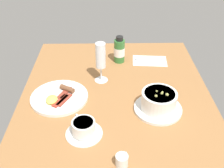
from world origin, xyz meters
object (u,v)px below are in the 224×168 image
cutlery_setting (149,60)px  wine_glass (101,58)px  creamer_jug (122,160)px  sauce_bottle_green (119,51)px  coffee_cup (84,128)px  porridge_bowl (159,102)px  breakfast_plate (59,97)px

cutlery_setting → wine_glass: bearing=125.5°
creamer_jug → sauce_bottle_green: (67.60, -1.73, 4.14)cm
cutlery_setting → creamer_jug: size_ratio=3.82×
wine_glass → cutlery_setting: bearing=-54.5°
coffee_cup → wine_glass: wine_glass is taller
coffee_cup → cutlery_setting: bearing=-30.1°
porridge_bowl → sauce_bottle_green: bearing=19.6°
porridge_bowl → creamer_jug: bearing=149.6°
cutlery_setting → breakfast_plate: breakfast_plate is taller
cutlery_setting → coffee_cup: 61.75cm
porridge_bowl → breakfast_plate: 42.48cm
cutlery_setting → coffee_cup: bearing=149.9°
cutlery_setting → breakfast_plate: 53.75cm
porridge_bowl → breakfast_plate: bearing=79.0°
coffee_cup → breakfast_plate: (21.25, 12.12, -1.91)cm
porridge_bowl → cutlery_setting: size_ratio=1.05×
wine_glass → sauce_bottle_green: size_ratio=1.36×
cutlery_setting → sauce_bottle_green: bearing=89.8°
wine_glass → sauce_bottle_green: 21.09cm
porridge_bowl → creamer_jug: porridge_bowl is taller
porridge_bowl → breakfast_plate: porridge_bowl is taller
wine_glass → breakfast_plate: bearing=128.3°
coffee_cup → sauce_bottle_green: 55.63cm
coffee_cup → creamer_jug: bearing=-136.7°
cutlery_setting → coffee_cup: coffee_cup is taller
cutlery_setting → coffee_cup: (-53.36, 30.98, 2.56)cm
cutlery_setting → coffee_cup: size_ratio=1.37×
breakfast_plate → sauce_bottle_green: bearing=-40.2°
sauce_bottle_green → cutlery_setting: bearing=-90.2°
creamer_jug → breakfast_plate: bearing=35.7°
porridge_bowl → sauce_bottle_green: 42.77cm
wine_glass → sauce_bottle_green: bearing=-27.3°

